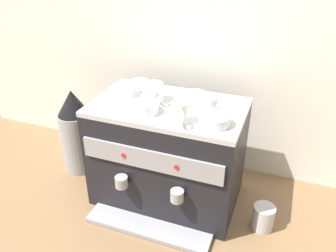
{
  "coord_description": "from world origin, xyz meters",
  "views": [
    {
      "loc": [
        0.47,
        -1.24,
        1.14
      ],
      "look_at": [
        0.0,
        0.0,
        0.39
      ],
      "focal_mm": 36.68,
      "sensor_mm": 36.0,
      "label": 1
    }
  ],
  "objects_px": {
    "ceramic_cup_1": "(211,105)",
    "coffee_grinder": "(77,132)",
    "ceramic_bowl_0": "(139,85)",
    "espresso_machine": "(168,154)",
    "ceramic_cup_0": "(133,95)",
    "ceramic_cup_2": "(180,113)",
    "ceramic_cup_3": "(155,92)",
    "ceramic_bowl_2": "(145,108)",
    "milk_pitcher": "(263,217)",
    "ceramic_bowl_3": "(214,120)",
    "ceramic_bowl_1": "(195,98)"
  },
  "relations": [
    {
      "from": "ceramic_cup_3",
      "to": "ceramic_bowl_3",
      "type": "height_order",
      "value": "ceramic_cup_3"
    },
    {
      "from": "ceramic_cup_1",
      "to": "coffee_grinder",
      "type": "bearing_deg",
      "value": 176.48
    },
    {
      "from": "ceramic_cup_1",
      "to": "ceramic_bowl_3",
      "type": "distance_m",
      "value": 0.11
    },
    {
      "from": "ceramic_cup_1",
      "to": "milk_pitcher",
      "type": "xyz_separation_m",
      "value": [
        0.28,
        -0.06,
        -0.47
      ]
    },
    {
      "from": "espresso_machine",
      "to": "ceramic_cup_0",
      "type": "height_order",
      "value": "ceramic_cup_0"
    },
    {
      "from": "ceramic_bowl_1",
      "to": "ceramic_cup_2",
      "type": "bearing_deg",
      "value": -89.87
    },
    {
      "from": "espresso_machine",
      "to": "ceramic_cup_3",
      "type": "height_order",
      "value": "ceramic_cup_3"
    },
    {
      "from": "ceramic_cup_1",
      "to": "ceramic_bowl_0",
      "type": "relative_size",
      "value": 0.97
    },
    {
      "from": "ceramic_cup_3",
      "to": "ceramic_cup_0",
      "type": "bearing_deg",
      "value": -149.24
    },
    {
      "from": "ceramic_bowl_0",
      "to": "espresso_machine",
      "type": "bearing_deg",
      "value": -32.96
    },
    {
      "from": "ceramic_cup_2",
      "to": "coffee_grinder",
      "type": "height_order",
      "value": "ceramic_cup_2"
    },
    {
      "from": "milk_pitcher",
      "to": "ceramic_bowl_2",
      "type": "bearing_deg",
      "value": -175.74
    },
    {
      "from": "ceramic_cup_2",
      "to": "ceramic_cup_3",
      "type": "height_order",
      "value": "ceramic_cup_2"
    },
    {
      "from": "ceramic_bowl_2",
      "to": "ceramic_cup_2",
      "type": "bearing_deg",
      "value": -12.43
    },
    {
      "from": "ceramic_cup_1",
      "to": "milk_pitcher",
      "type": "relative_size",
      "value": 0.82
    },
    {
      "from": "ceramic_bowl_0",
      "to": "ceramic_cup_3",
      "type": "bearing_deg",
      "value": -40.5
    },
    {
      "from": "espresso_machine",
      "to": "coffee_grinder",
      "type": "bearing_deg",
      "value": 174.64
    },
    {
      "from": "ceramic_bowl_1",
      "to": "ceramic_bowl_2",
      "type": "bearing_deg",
      "value": -134.37
    },
    {
      "from": "ceramic_cup_1",
      "to": "ceramic_cup_3",
      "type": "height_order",
      "value": "ceramic_cup_3"
    },
    {
      "from": "ceramic_bowl_0",
      "to": "ceramic_cup_1",
      "type": "bearing_deg",
      "value": -17.38
    },
    {
      "from": "ceramic_bowl_2",
      "to": "milk_pitcher",
      "type": "bearing_deg",
      "value": 4.26
    },
    {
      "from": "ceramic_bowl_2",
      "to": "espresso_machine",
      "type": "bearing_deg",
      "value": 56.83
    },
    {
      "from": "ceramic_cup_0",
      "to": "ceramic_bowl_1",
      "type": "xyz_separation_m",
      "value": [
        0.25,
        0.1,
        -0.01
      ]
    },
    {
      "from": "ceramic_cup_0",
      "to": "milk_pitcher",
      "type": "distance_m",
      "value": 0.78
    },
    {
      "from": "ceramic_cup_1",
      "to": "ceramic_cup_3",
      "type": "distance_m",
      "value": 0.25
    },
    {
      "from": "espresso_machine",
      "to": "ceramic_bowl_3",
      "type": "height_order",
      "value": "ceramic_bowl_3"
    },
    {
      "from": "espresso_machine",
      "to": "ceramic_bowl_1",
      "type": "bearing_deg",
      "value": 35.23
    },
    {
      "from": "ceramic_cup_1",
      "to": "ceramic_bowl_0",
      "type": "distance_m",
      "value": 0.39
    },
    {
      "from": "ceramic_cup_1",
      "to": "ceramic_bowl_3",
      "type": "bearing_deg",
      "value": -67.72
    },
    {
      "from": "ceramic_cup_1",
      "to": "coffee_grinder",
      "type": "height_order",
      "value": "ceramic_cup_1"
    },
    {
      "from": "ceramic_bowl_2",
      "to": "coffee_grinder",
      "type": "distance_m",
      "value": 0.57
    },
    {
      "from": "coffee_grinder",
      "to": "ceramic_bowl_2",
      "type": "bearing_deg",
      "value": -17.15
    },
    {
      "from": "ceramic_cup_2",
      "to": "ceramic_cup_3",
      "type": "bearing_deg",
      "value": 138.32
    },
    {
      "from": "ceramic_cup_0",
      "to": "ceramic_cup_2",
      "type": "bearing_deg",
      "value": -21.93
    },
    {
      "from": "espresso_machine",
      "to": "ceramic_cup_1",
      "type": "bearing_deg",
      "value": 1.82
    },
    {
      "from": "ceramic_cup_2",
      "to": "milk_pitcher",
      "type": "height_order",
      "value": "ceramic_cup_2"
    },
    {
      "from": "ceramic_cup_3",
      "to": "ceramic_bowl_0",
      "type": "xyz_separation_m",
      "value": [
        -0.12,
        0.1,
        -0.02
      ]
    },
    {
      "from": "coffee_grinder",
      "to": "milk_pitcher",
      "type": "distance_m",
      "value": 1.02
    },
    {
      "from": "ceramic_cup_3",
      "to": "coffee_grinder",
      "type": "xyz_separation_m",
      "value": [
        -0.47,
        0.03,
        -0.31
      ]
    },
    {
      "from": "ceramic_bowl_1",
      "to": "ceramic_bowl_3",
      "type": "relative_size",
      "value": 0.83
    },
    {
      "from": "ceramic_cup_0",
      "to": "milk_pitcher",
      "type": "bearing_deg",
      "value": -2.38
    },
    {
      "from": "ceramic_cup_1",
      "to": "ceramic_bowl_0",
      "type": "xyz_separation_m",
      "value": [
        -0.38,
        0.12,
        -0.01
      ]
    },
    {
      "from": "ceramic_cup_2",
      "to": "milk_pitcher",
      "type": "distance_m",
      "value": 0.61
    },
    {
      "from": "espresso_machine",
      "to": "milk_pitcher",
      "type": "bearing_deg",
      "value": -6.82
    },
    {
      "from": "espresso_machine",
      "to": "ceramic_bowl_0",
      "type": "bearing_deg",
      "value": 147.04
    },
    {
      "from": "ceramic_cup_0",
      "to": "ceramic_bowl_1",
      "type": "relative_size",
      "value": 1.08
    },
    {
      "from": "ceramic_cup_3",
      "to": "coffee_grinder",
      "type": "distance_m",
      "value": 0.56
    },
    {
      "from": "espresso_machine",
      "to": "ceramic_bowl_2",
      "type": "bearing_deg",
      "value": -123.17
    },
    {
      "from": "milk_pitcher",
      "to": "coffee_grinder",
      "type": "bearing_deg",
      "value": 173.96
    },
    {
      "from": "ceramic_cup_1",
      "to": "ceramic_bowl_3",
      "type": "relative_size",
      "value": 0.77
    }
  ]
}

